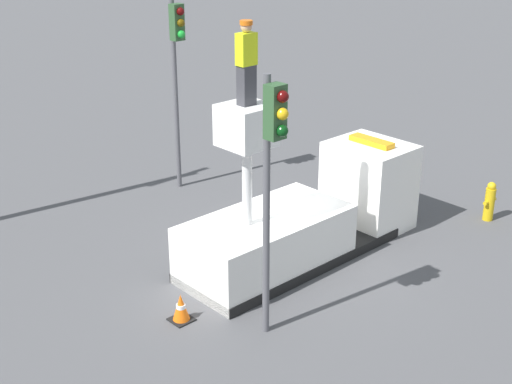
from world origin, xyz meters
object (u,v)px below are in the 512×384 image
Objects in this scene: traffic_light_pole at (272,159)px; traffic_cone_rear at (181,308)px; traffic_light_across at (177,58)px; bucket_truck at (306,219)px; worker at (246,63)px; fire_hydrant at (490,201)px.

traffic_cone_rear is at bearing 122.62° from traffic_light_pole.
traffic_light_across is 8.25m from traffic_cone_rear.
bucket_truck is 3.80× the size of worker.
bucket_truck is 5.48m from fire_hydrant.
bucket_truck is at bearing 0.00° from worker.
bucket_truck is at bearing 5.10° from traffic_cone_rear.
worker reaches higher than traffic_light_pole.
traffic_cone_rear is at bearing -174.90° from bucket_truck.
traffic_cone_rear is at bearing -170.46° from worker.
traffic_cone_rear is at bearing 169.61° from fire_hydrant.
traffic_light_across is at bearing 65.14° from traffic_light_pole.
fire_hydrant is (5.06, -2.06, -0.37)m from bucket_truck.
bucket_truck is 4.20m from traffic_cone_rear.
fire_hydrant reaches higher than traffic_cone_rear.
traffic_light_pole reaches higher than traffic_cone_rear.
worker reaches higher than fire_hydrant.
traffic_light_across reaches higher than traffic_cone_rear.
traffic_light_across is (0.36, 5.50, 3.05)m from bucket_truck.
traffic_light_across is 9.53m from fire_hydrant.
worker is 6.05m from traffic_light_across.
traffic_light_pole is at bearing -57.38° from traffic_cone_rear.
bucket_truck is at bearing 32.52° from traffic_light_pole.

